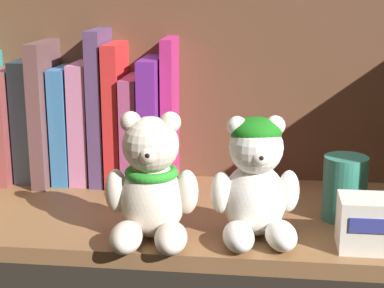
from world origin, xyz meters
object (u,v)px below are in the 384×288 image
at_px(teddy_bear_larger, 151,186).
at_px(book_6, 68,123).
at_px(book_5, 51,110).
at_px(book_7, 86,121).
at_px(book_9, 119,112).
at_px(teddy_bear_smaller, 256,181).
at_px(book_3, 12,122).
at_px(book_4, 33,119).
at_px(book_8, 103,105).
at_px(book_12, 171,111).
at_px(book_10, 137,128).
at_px(pillar_candle, 345,188).
at_px(book_11, 155,119).

bearing_deg(teddy_bear_larger, book_6, 127.30).
bearing_deg(book_5, book_7, 0.00).
relative_size(book_6, book_9, 0.83).
bearing_deg(teddy_bear_larger, teddy_bear_smaller, 9.33).
bearing_deg(book_5, book_3, -180.00).
xyz_separation_m(book_4, book_8, (0.11, 0.00, 0.02)).
distance_m(book_6, book_9, 0.08).
bearing_deg(book_12, teddy_bear_larger, -87.56).
relative_size(book_10, book_12, 0.75).
distance_m(book_5, book_12, 0.18).
bearing_deg(book_5, pillar_candle, -16.87).
bearing_deg(book_6, teddy_bear_smaller, -34.85).
relative_size(book_11, book_12, 0.87).
distance_m(book_5, teddy_bear_smaller, 0.37).
height_order(book_7, pillar_candle, book_7).
relative_size(book_4, book_11, 0.96).
bearing_deg(pillar_candle, book_10, 156.32).
xyz_separation_m(book_5, book_12, (0.18, 0.00, 0.00)).
bearing_deg(book_8, book_3, -180.00).
xyz_separation_m(book_3, book_8, (0.14, 0.00, 0.03)).
height_order(book_3, pillar_candle, book_3).
bearing_deg(book_4, book_12, 0.00).
bearing_deg(book_3, book_9, 0.00).
relative_size(book_9, teddy_bear_smaller, 1.43).
height_order(book_5, book_10, book_5).
bearing_deg(pillar_candle, book_9, 158.05).
distance_m(book_3, book_4, 0.03).
relative_size(book_10, pillar_candle, 1.96).
height_order(book_6, book_8, book_8).
relative_size(book_4, book_6, 1.05).
relative_size(book_3, teddy_bear_larger, 1.10).
bearing_deg(book_7, pillar_candle, -19.14).
relative_size(book_9, teddy_bear_larger, 1.37).
xyz_separation_m(book_6, teddy_bear_smaller, (0.29, -0.20, -0.02)).
height_order(book_7, book_10, book_7).
distance_m(book_7, pillar_candle, 0.39).
relative_size(teddy_bear_larger, teddy_bear_smaller, 1.04).
relative_size(book_7, book_10, 1.11).
bearing_deg(book_4, book_6, 0.00).
relative_size(book_5, book_10, 1.30).
relative_size(book_8, book_12, 1.05).
bearing_deg(book_9, teddy_bear_smaller, -43.94).
distance_m(teddy_bear_larger, teddy_bear_smaller, 0.12).
xyz_separation_m(book_12, pillar_candle, (0.24, -0.13, -0.07)).
relative_size(book_3, book_5, 0.80).
height_order(book_4, book_5, book_5).
height_order(book_4, pillar_candle, book_4).
xyz_separation_m(book_3, book_4, (0.03, 0.00, 0.01)).
bearing_deg(book_12, book_7, 180.00).
bearing_deg(book_12, book_5, 180.00).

